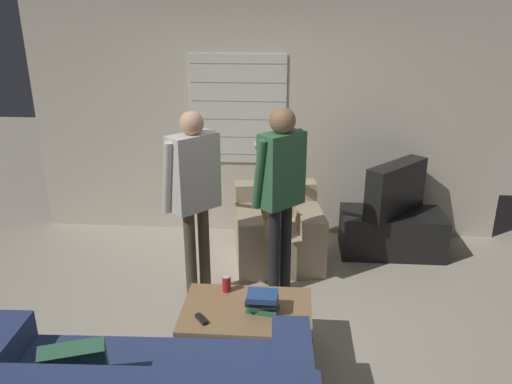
{
  "coord_description": "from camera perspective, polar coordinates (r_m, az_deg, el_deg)",
  "views": [
    {
      "loc": [
        0.3,
        -3.36,
        2.47
      ],
      "look_at": [
        -0.0,
        0.6,
        1.0
      ],
      "focal_mm": 35.0,
      "sensor_mm": 36.0,
      "label": 1
    }
  ],
  "objects": [
    {
      "name": "soda_can",
      "position": [
        3.85,
        -3.4,
        -10.43
      ],
      "size": [
        0.07,
        0.07,
        0.13
      ],
      "color": "red",
      "rests_on": "coffee_table"
    },
    {
      "name": "person_right_standing",
      "position": [
        4.28,
        2.81,
        1.41
      ],
      "size": [
        0.49,
        0.8,
        1.71
      ],
      "rotation": [
        0.0,
        0.0,
        0.79
      ],
      "color": "black",
      "rests_on": "ground_plane"
    },
    {
      "name": "spare_remote",
      "position": [
        3.56,
        -6.25,
        -14.24
      ],
      "size": [
        0.11,
        0.13,
        0.02
      ],
      "rotation": [
        0.0,
        0.0,
        0.65
      ],
      "color": "black",
      "rests_on": "coffee_table"
    },
    {
      "name": "ground_plane",
      "position": [
        4.18,
        -0.61,
        -15.91
      ],
      "size": [
        16.0,
        16.0,
        0.0
      ],
      "primitive_type": "plane",
      "color": "#B2A893"
    },
    {
      "name": "tv",
      "position": [
        5.31,
        15.65,
        0.38
      ],
      "size": [
        0.7,
        0.72,
        0.54
      ],
      "rotation": [
        0.0,
        0.0,
        3.95
      ],
      "color": "black",
      "rests_on": "tv_stand"
    },
    {
      "name": "coffee_table",
      "position": [
        3.7,
        -1.05,
        -13.71
      ],
      "size": [
        0.93,
        0.63,
        0.44
      ],
      "color": "#9E754C",
      "rests_on": "ground_plane"
    },
    {
      "name": "person_left_standing",
      "position": [
        4.21,
        -7.15,
        0.83
      ],
      "size": [
        0.49,
        0.78,
        1.7
      ],
      "rotation": [
        0.0,
        0.0,
        0.82
      ],
      "color": "#4C4233",
      "rests_on": "ground_plane"
    },
    {
      "name": "tv_stand",
      "position": [
        5.5,
        15.19,
        -4.51
      ],
      "size": [
        1.06,
        0.53,
        0.46
      ],
      "color": "black",
      "rests_on": "ground_plane"
    },
    {
      "name": "wall_back",
      "position": [
        5.53,
        1.05,
        7.89
      ],
      "size": [
        5.2,
        0.08,
        2.55
      ],
      "color": "beige",
      "rests_on": "ground_plane"
    },
    {
      "name": "armchair_beige",
      "position": [
        5.1,
        2.52,
        -4.67
      ],
      "size": [
        0.95,
        0.89,
        0.77
      ],
      "rotation": [
        0.0,
        0.0,
        3.3
      ],
      "color": "tan",
      "rests_on": "ground_plane"
    },
    {
      "name": "book_stack",
      "position": [
        3.61,
        0.71,
        -12.42
      ],
      "size": [
        0.24,
        0.18,
        0.15
      ],
      "color": "#33754C",
      "rests_on": "coffee_table"
    }
  ]
}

